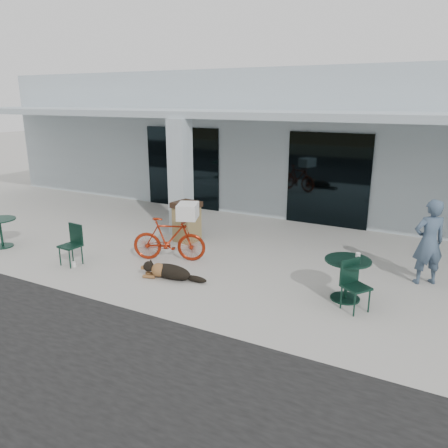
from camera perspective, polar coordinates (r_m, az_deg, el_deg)
The scene contains 17 objects.
ground at distance 9.64m, azimuth -5.55°, elevation -6.03°, with size 80.00×80.00×0.00m, color #A8A59E.
building at distance 16.73m, azimuth 10.74°, elevation 11.12°, with size 22.00×7.00×4.50m, color #ADBDC4.
storefront_glass_left at distance 15.03m, azimuth -5.45°, elevation 7.33°, with size 2.80×0.06×2.70m, color black.
storefront_glass_right at distance 13.00m, azimuth 13.41°, elevation 5.60°, with size 2.40×0.06×2.70m, color black.
column at distance 11.86m, azimuth -5.70°, elevation 6.02°, with size 0.50×0.50×3.12m, color #ADBDC4.
overhang at distance 12.10m, azimuth 3.73°, elevation 14.12°, with size 22.00×2.80×0.18m, color #ADBDC4.
bicycle at distance 10.09m, azimuth -7.19°, elevation -1.99°, with size 0.48×1.69×1.01m, color maroon.
laundry_basket at distance 9.81m, azimuth -4.76°, elevation 1.69°, with size 0.58×0.43×0.34m, color white.
dog at distance 9.16m, azimuth -6.95°, elevation -6.08°, with size 1.07×0.36×0.36m, color black, non-canonical shape.
cup_near_dog at distance 10.33m, azimuth -19.01°, elevation -4.98°, with size 0.09×0.09×0.11m, color white.
cafe_table_near at distance 12.31m, azimuth -27.11°, elevation -1.04°, with size 0.78×0.78×0.73m, color #113226, non-canonical shape.
cafe_chair_near at distance 10.34m, azimuth -19.46°, elevation -2.65°, with size 0.42×0.45×0.92m, color #113226, non-canonical shape.
cafe_table_far at distance 8.44m, azimuth 15.71°, elevation -6.99°, with size 0.84×0.84×0.79m, color #113226, non-canonical shape.
cafe_chair_far_a at distance 8.03m, azimuth 16.88°, elevation -7.82°, with size 0.41×0.45×0.91m, color #113226, non-canonical shape.
person at distance 9.56m, azimuth 25.17°, elevation -2.16°, with size 0.64×0.42×1.75m, color #3F526A.
cup_on_table at distance 8.35m, azimuth 17.08°, elevation -4.01°, with size 0.09×0.09×0.12m, color white.
trash_receptacle at distance 11.42m, azimuth -4.88°, elevation 0.31°, with size 0.62×0.62×1.05m, color olive, non-canonical shape.
Camera 1 is at (4.99, -7.41, 3.61)m, focal length 35.00 mm.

